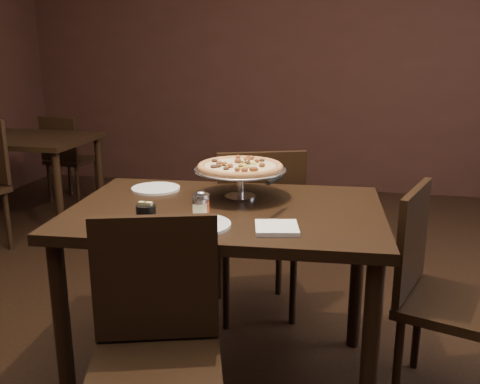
# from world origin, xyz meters

# --- Properties ---
(room) EXTENTS (6.04, 7.04, 2.84)m
(room) POSITION_xyz_m (0.06, 0.03, 1.40)
(room) COLOR black
(room) RESTS_ON ground
(dining_table) EXTENTS (1.37, 0.96, 0.82)m
(dining_table) POSITION_xyz_m (0.04, -0.03, 0.72)
(dining_table) COLOR black
(dining_table) RESTS_ON ground
(background_table) EXTENTS (1.21, 0.81, 0.76)m
(background_table) POSITION_xyz_m (-2.20, 1.79, 0.66)
(background_table) COLOR black
(background_table) RESTS_ON ground
(pizza_stand) EXTENTS (0.41, 0.41, 0.17)m
(pizza_stand) POSITION_xyz_m (0.06, 0.14, 0.96)
(pizza_stand) COLOR silver
(pizza_stand) RESTS_ON dining_table
(parmesan_shaker) EXTENTS (0.06, 0.06, 0.11)m
(parmesan_shaker) POSITION_xyz_m (-0.02, -0.23, 0.87)
(parmesan_shaker) COLOR beige
(parmesan_shaker) RESTS_ON dining_table
(pepper_flake_shaker) EXTENTS (0.07, 0.07, 0.12)m
(pepper_flake_shaker) POSITION_xyz_m (-0.02, -0.21, 0.88)
(pepper_flake_shaker) COLOR maroon
(pepper_flake_shaker) RESTS_ON dining_table
(packet_caddy) EXTENTS (0.08, 0.08, 0.06)m
(packet_caddy) POSITION_xyz_m (-0.25, -0.22, 0.85)
(packet_caddy) COLOR black
(packet_caddy) RESTS_ON dining_table
(napkin_stack) EXTENTS (0.19, 0.19, 0.02)m
(napkin_stack) POSITION_xyz_m (0.29, -0.27, 0.83)
(napkin_stack) COLOR white
(napkin_stack) RESTS_ON dining_table
(plate_left) EXTENTS (0.23, 0.23, 0.01)m
(plate_left) POSITION_xyz_m (-0.36, 0.19, 0.83)
(plate_left) COLOR white
(plate_left) RESTS_ON dining_table
(plate_near) EXTENTS (0.25, 0.25, 0.01)m
(plate_near) POSITION_xyz_m (-0.01, -0.29, 0.83)
(plate_near) COLOR white
(plate_near) RESTS_ON dining_table
(serving_spatula) EXTENTS (0.15, 0.15, 0.02)m
(serving_spatula) POSITION_xyz_m (0.25, -0.05, 0.96)
(serving_spatula) COLOR silver
(serving_spatula) RESTS_ON pizza_stand
(chair_far) EXTENTS (0.59, 0.59, 0.98)m
(chair_far) POSITION_xyz_m (0.06, 0.57, 0.53)
(chair_far) COLOR black
(chair_far) RESTS_ON ground
(chair_near) EXTENTS (0.55, 0.55, 0.94)m
(chair_near) POSITION_xyz_m (-0.06, -0.65, 0.51)
(chair_near) COLOR black
(chair_near) RESTS_ON ground
(chair_side) EXTENTS (0.55, 0.55, 0.92)m
(chair_side) POSITION_xyz_m (0.94, 0.05, 0.50)
(chair_side) COLOR black
(chair_side) RESTS_ON ground
(bg_chair_far) EXTENTS (0.44, 0.44, 0.85)m
(bg_chair_far) POSITION_xyz_m (-2.16, 2.47, 0.46)
(bg_chair_far) COLOR black
(bg_chair_far) RESTS_ON ground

